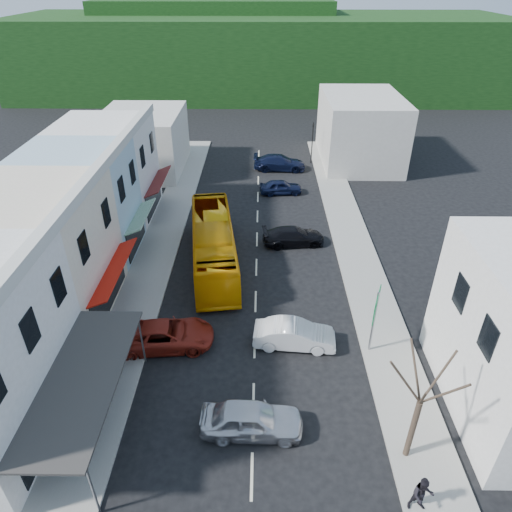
{
  "coord_description": "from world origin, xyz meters",
  "views": [
    {
      "loc": [
        0.32,
        -19.36,
        18.12
      ],
      "look_at": [
        0.0,
        6.0,
        2.2
      ],
      "focal_mm": 32.0,
      "sensor_mm": 36.0,
      "label": 1
    }
  ],
  "objects": [
    {
      "name": "ground",
      "position": [
        0.0,
        0.0,
        0.0
      ],
      "size": [
        120.0,
        120.0,
        0.0
      ],
      "primitive_type": "plane",
      "color": "black",
      "rests_on": "ground"
    },
    {
      "name": "shopfront_row",
      "position": [
        -12.49,
        5.0,
        4.0
      ],
      "size": [
        8.25,
        30.0,
        8.0
      ],
      "color": "silver",
      "rests_on": "ground"
    },
    {
      "name": "distant_block_left",
      "position": [
        -12.0,
        27.0,
        3.0
      ],
      "size": [
        8.0,
        10.0,
        6.0
      ],
      "primitive_type": "cube",
      "color": "#B7B2A8",
      "rests_on": "ground"
    },
    {
      "name": "hillside",
      "position": [
        -1.45,
        65.09,
        6.73
      ],
      "size": [
        80.0,
        26.0,
        14.0
      ],
      "color": "black",
      "rests_on": "ground"
    },
    {
      "name": "car_black_near",
      "position": [
        2.83,
        11.33,
        0.7
      ],
      "size": [
        4.69,
        2.37,
        1.4
      ],
      "primitive_type": "imported",
      "rotation": [
        0.0,
        0.0,
        1.69
      ],
      "color": "black",
      "rests_on": "ground"
    },
    {
      "name": "car_white",
      "position": [
        2.24,
        -0.01,
        0.7
      ],
      "size": [
        4.53,
        2.15,
        1.4
      ],
      "primitive_type": "imported",
      "rotation": [
        0.0,
        0.0,
        1.49
      ],
      "color": "silver",
      "rests_on": "ground"
    },
    {
      "name": "sidewalk_left",
      "position": [
        -7.5,
        10.0,
        0.07
      ],
      "size": [
        3.0,
        52.0,
        0.15
      ],
      "primitive_type": "cube",
      "color": "gray",
      "rests_on": "ground"
    },
    {
      "name": "car_silver",
      "position": [
        -0.05,
        -5.76,
        0.7
      ],
      "size": [
        4.43,
        1.87,
        1.4
      ],
      "primitive_type": "imported",
      "rotation": [
        0.0,
        0.0,
        1.55
      ],
      "color": "silver",
      "rests_on": "ground"
    },
    {
      "name": "direction_sign",
      "position": [
        6.4,
        -0.46,
        2.05
      ],
      "size": [
        1.42,
        1.98,
        4.1
      ],
      "primitive_type": null,
      "rotation": [
        0.0,
        0.0,
        -0.36
      ],
      "color": "#0A612F",
      "rests_on": "ground"
    },
    {
      "name": "distant_block_right",
      "position": [
        11.0,
        30.0,
        3.5
      ],
      "size": [
        8.0,
        12.0,
        7.0
      ],
      "primitive_type": "cube",
      "color": "#B7B2A8",
      "rests_on": "ground"
    },
    {
      "name": "traffic_signal",
      "position": [
        5.8,
        29.04,
        2.25
      ],
      "size": [
        1.09,
        1.22,
        4.5
      ],
      "primitive_type": null,
      "rotation": [
        0.0,
        0.0,
        2.75
      ],
      "color": "black",
      "rests_on": "ground"
    },
    {
      "name": "car_navy_far",
      "position": [
        2.25,
        26.96,
        0.7
      ],
      "size": [
        4.55,
        1.97,
        1.4
      ],
      "primitive_type": "imported",
      "rotation": [
        0.0,
        0.0,
        1.54
      ],
      "color": "black",
      "rests_on": "ground"
    },
    {
      "name": "pedestrian_left",
      "position": [
        -7.6,
        0.07,
        1.0
      ],
      "size": [
        0.46,
        0.64,
        1.7
      ],
      "primitive_type": "imported",
      "rotation": [
        0.0,
        0.0,
        1.67
      ],
      "color": "black",
      "rests_on": "sidewalk_left"
    },
    {
      "name": "car_red",
      "position": [
        -5.0,
        -0.1,
        0.7
      ],
      "size": [
        4.77,
        2.35,
        1.4
      ],
      "primitive_type": "imported",
      "rotation": [
        0.0,
        0.0,
        1.67
      ],
      "color": "maroon",
      "rests_on": "ground"
    },
    {
      "name": "bus",
      "position": [
        -3.05,
        8.42,
        1.55
      ],
      "size": [
        4.09,
        11.83,
        3.1
      ],
      "primitive_type": "imported",
      "rotation": [
        0.0,
        0.0,
        0.14
      ],
      "color": "orange",
      "rests_on": "ground"
    },
    {
      "name": "sidewalk_right",
      "position": [
        7.5,
        10.0,
        0.07
      ],
      "size": [
        3.0,
        52.0,
        0.15
      ],
      "primitive_type": "cube",
      "color": "gray",
      "rests_on": "ground"
    },
    {
      "name": "street_tree",
      "position": [
        6.73,
        -6.96,
        3.47
      ],
      "size": [
        3.35,
        3.35,
        6.94
      ],
      "primitive_type": null,
      "rotation": [
        0.0,
        0.0,
        0.28
      ],
      "color": "#34271E",
      "rests_on": "ground"
    },
    {
      "name": "car_navy_mid",
      "position": [
        2.16,
        20.79,
        0.7
      ],
      "size": [
        4.56,
        2.24,
        1.4
      ],
      "primitive_type": "imported",
      "rotation": [
        0.0,
        0.0,
        1.67
      ],
      "color": "black",
      "rests_on": "ground"
    },
    {
      "name": "pedestrian_right",
      "position": [
        6.59,
        -9.34,
        1.0
      ],
      "size": [
        0.71,
        0.45,
        1.7
      ],
      "primitive_type": "imported",
      "rotation": [
        0.0,
        0.0,
        -0.02
      ],
      "color": "black",
      "rests_on": "sidewalk_right"
    }
  ]
}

